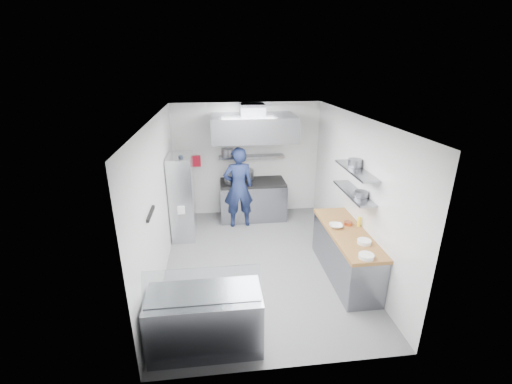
{
  "coord_description": "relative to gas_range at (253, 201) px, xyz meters",
  "views": [
    {
      "loc": [
        -0.77,
        -5.74,
        3.67
      ],
      "look_at": [
        0.0,
        0.6,
        1.25
      ],
      "focal_mm": 24.0,
      "sensor_mm": 36.0,
      "label": 1
    }
  ],
  "objects": [
    {
      "name": "stock_pot_mid",
      "position": [
        -0.1,
        0.18,
        0.63
      ],
      "size": [
        0.3,
        0.3,
        0.24
      ],
      "primitive_type": "cylinder",
      "color": "slate",
      "rests_on": "cooktop"
    },
    {
      "name": "squeeze_bottle",
      "position": [
        1.65,
        -2.54,
        0.54
      ],
      "size": [
        0.06,
        0.06,
        0.18
      ],
      "primitive_type": "cylinder",
      "color": "yellow",
      "rests_on": "prep_counter_top"
    },
    {
      "name": "wall_right",
      "position": [
        1.7,
        -2.1,
        0.95
      ],
      "size": [
        2.8,
        5.0,
        0.02
      ],
      "primitive_type": "cube",
      "rotation": [
        1.57,
        0.0,
        -1.57
      ],
      "color": "white",
      "rests_on": "floor"
    },
    {
      "name": "wall_front",
      "position": [
        -0.1,
        -4.6,
        0.95
      ],
      "size": [
        3.6,
        2.8,
        0.02
      ],
      "primitive_type": "cube",
      "rotation": [
        -1.57,
        0.0,
        0.0
      ],
      "color": "white",
      "rests_on": "floor"
    },
    {
      "name": "over_range_shelf",
      "position": [
        0.0,
        0.24,
        1.07
      ],
      "size": [
        1.6,
        0.3,
        0.04
      ],
      "primitive_type": "cube",
      "color": "gray",
      "rests_on": "wall_back"
    },
    {
      "name": "wall_left",
      "position": [
        -1.9,
        -2.1,
        0.95
      ],
      "size": [
        2.8,
        5.0,
        0.02
      ],
      "primitive_type": "cube",
      "rotation": [
        1.57,
        0.0,
        1.57
      ],
      "color": "white",
      "rests_on": "floor"
    },
    {
      "name": "wall_shelf_lower",
      "position": [
        1.54,
        -2.4,
        1.05
      ],
      "size": [
        0.3,
        1.3,
        0.04
      ],
      "primitive_type": "cube",
      "color": "gray",
      "rests_on": "wall_right"
    },
    {
      "name": "plate_stack_a",
      "position": [
        1.33,
        -3.58,
        0.48
      ],
      "size": [
        0.23,
        0.23,
        0.06
      ],
      "primitive_type": "cylinder",
      "color": "white",
      "rests_on": "prep_counter_top"
    },
    {
      "name": "red_firebox",
      "position": [
        -1.35,
        0.34,
        0.97
      ],
      "size": [
        0.22,
        0.1,
        0.26
      ],
      "primitive_type": "cube",
      "color": "#B40E23",
      "rests_on": "wall_back"
    },
    {
      "name": "rack_bin_b",
      "position": [
        -1.63,
        -0.81,
        0.85
      ],
      "size": [
        0.14,
        0.18,
        0.16
      ],
      "primitive_type": "cube",
      "color": "yellow",
      "rests_on": "wire_rack"
    },
    {
      "name": "floor",
      "position": [
        -0.1,
        -2.1,
        -0.45
      ],
      "size": [
        5.0,
        5.0,
        0.0
      ],
      "primitive_type": "plane",
      "color": "#59595C",
      "rests_on": "ground"
    },
    {
      "name": "display_glass",
      "position": [
        -1.1,
        -4.22,
        0.62
      ],
      "size": [
        1.47,
        0.19,
        0.42
      ],
      "primitive_type": "cube",
      "rotation": [
        -0.38,
        0.0,
        0.0
      ],
      "color": "silver",
      "rests_on": "display_case"
    },
    {
      "name": "rack_jar",
      "position": [
        -1.58,
        -0.91,
        1.35
      ],
      "size": [
        0.1,
        0.1,
        0.18
      ],
      "primitive_type": "cylinder",
      "color": "black",
      "rests_on": "wire_rack"
    },
    {
      "name": "prep_counter_top",
      "position": [
        1.38,
        -2.7,
        0.42
      ],
      "size": [
        0.65,
        2.04,
        0.06
      ],
      "primitive_type": "cube",
      "color": "olive",
      "rests_on": "prep_counter_base"
    },
    {
      "name": "ceiling",
      "position": [
        -0.1,
        -2.1,
        2.35
      ],
      "size": [
        5.0,
        5.0,
        0.0
      ],
      "primitive_type": "plane",
      "rotation": [
        3.14,
        0.0,
        0.0
      ],
      "color": "silver",
      "rests_on": "wall_back"
    },
    {
      "name": "shelf_pot_a",
      "position": [
        -0.59,
        0.27,
        1.18
      ],
      "size": [
        0.28,
        0.28,
        0.18
      ],
      "primitive_type": "cylinder",
      "color": "slate",
      "rests_on": "over_range_shelf"
    },
    {
      "name": "display_case",
      "position": [
        -1.1,
        -4.1,
        -0.03
      ],
      "size": [
        1.5,
        0.7,
        0.85
      ],
      "primitive_type": "cube",
      "color": "gray",
      "rests_on": "floor"
    },
    {
      "name": "gas_range",
      "position": [
        0.0,
        0.0,
        0.0
      ],
      "size": [
        1.6,
        0.8,
        0.9
      ],
      "primitive_type": "cube",
      "color": "gray",
      "rests_on": "floor"
    },
    {
      "name": "shelf_pot_d",
      "position": [
        1.57,
        -2.26,
        1.56
      ],
      "size": [
        0.24,
        0.24,
        0.14
      ],
      "primitive_type": "cylinder",
      "color": "slate",
      "rests_on": "wall_shelf_upper"
    },
    {
      "name": "hood_duct",
      "position": [
        0.0,
        0.05,
        2.23
      ],
      "size": [
        0.55,
        0.55,
        0.24
      ],
      "primitive_type": "cube",
      "color": "slate",
      "rests_on": "extractor_hood"
    },
    {
      "name": "mixing_bowl",
      "position": [
        1.22,
        -2.53,
        0.48
      ],
      "size": [
        0.27,
        0.27,
        0.06
      ],
      "primitive_type": "imported",
      "rotation": [
        0.0,
        0.0,
        -0.16
      ],
      "color": "white",
      "rests_on": "prep_counter_top"
    },
    {
      "name": "wire_rack",
      "position": [
        -1.63,
        -0.73,
        0.48
      ],
      "size": [
        0.5,
        0.9,
        1.85
      ],
      "primitive_type": "cube",
      "color": "silver",
      "rests_on": "floor"
    },
    {
      "name": "cooktop",
      "position": [
        0.0,
        0.0,
        0.48
      ],
      "size": [
        1.57,
        0.78,
        0.06
      ],
      "primitive_type": "cube",
      "color": "black",
      "rests_on": "gas_range"
    },
    {
      "name": "wall_shelf_upper",
      "position": [
        1.54,
        -2.4,
        1.47
      ],
      "size": [
        0.3,
        1.3,
        0.04
      ],
      "primitive_type": "cube",
      "color": "gray",
      "rests_on": "wall_right"
    },
    {
      "name": "chef",
      "position": [
        -0.37,
        -0.41,
        0.51
      ],
      "size": [
        0.74,
        0.52,
        1.92
      ],
      "primitive_type": "imported",
      "rotation": [
        0.0,
        0.0,
        3.23
      ],
      "color": "#182248",
      "rests_on": "floor"
    },
    {
      "name": "wall_back",
      "position": [
        -0.1,
        0.4,
        0.95
      ],
      "size": [
        3.6,
        2.8,
        0.02
      ],
      "primitive_type": "cube",
      "rotation": [
        1.57,
        0.0,
        0.0
      ],
      "color": "white",
      "rests_on": "floor"
    },
    {
      "name": "rack_bin_a",
      "position": [
        -1.63,
        -1.13,
        0.35
      ],
      "size": [
        0.15,
        0.18,
        0.16
      ],
      "primitive_type": "cube",
      "color": "white",
      "rests_on": "wire_rack"
    },
    {
      "name": "shelf_pot_c",
      "position": [
        1.58,
        -2.65,
        1.12
      ],
      "size": [
        0.23,
        0.23,
        0.1
      ],
      "primitive_type": "cylinder",
      "color": "slate",
      "rests_on": "wall_shelf_lower"
    },
    {
      "name": "prep_counter_base",
      "position": [
        1.38,
        -2.7,
        -0.03
      ],
      "size": [
        0.62,
        2.0,
        0.84
      ],
      "primitive_type": "cube",
      "color": "gray",
      "rests_on": "floor"
    },
    {
      "name": "copper_pan",
      "position": [
        1.47,
        -2.46,
        0.48
      ],
      "size": [
        0.15,
        0.15,
        0.06
      ],
      "primitive_type": "cylinder",
      "color": "#D8683D",
      "rests_on": "prep_counter_top"
    },
    {
      "name": "knife_strip",
      "position": [
        -1.88,
        -3.0,
        1.1
      ],
      "size": [
        0.04,
        0.55,
        0.05
      ],
      "primitive_type": "cube",
      "color": "black",
      "rests_on": "wall_left"
    },
    {
      "name": "plate_stack_b",
      "position": [
        1.48,
        -3.15,
        0.48
      ],
      "size": [
        0.22,
        0.22,
        0.06
      ],
      "primitive_type": "cylinder",
      "color": "white",
      "rests_on": "prep_counter_top"
    },
    {
      "name": "stock_pot_left",
      "position": [
        -0.55,
        -0.07,
        0.61
      ],
      "size": [
        0.27,
        0.27,
        0.2
      ],
      "primitive_type": "cylinder",
      "color": "slate",
      "rests_on": "cooktop"
    },
    {
      "name": "extractor_hood",
      "position": [
        0.0,
        -0.18,
        1.85
      ],
      "size": [
        1.9,
        1.15,
        0.55
      ],
      "primitive_type": "cube",
      "color": "gray",
      "rests_on": "wall_back"
    }
  ]
}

